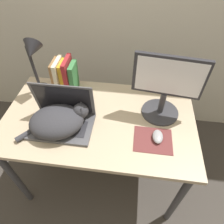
{
  "coord_description": "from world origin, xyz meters",
  "views": [
    {
      "loc": [
        0.19,
        -0.46,
        1.67
      ],
      "look_at": [
        0.09,
        0.31,
        0.84
      ],
      "focal_mm": 32.0,
      "sensor_mm": 36.0,
      "label": 1
    }
  ],
  "objects_px": {
    "laptop": "(62,118)",
    "desk_lamp": "(33,59)",
    "cat": "(58,121)",
    "external_monitor": "(166,87)",
    "computer_mouse": "(158,136)",
    "book_row": "(65,76)"
  },
  "relations": [
    {
      "from": "laptop",
      "to": "desk_lamp",
      "type": "bearing_deg",
      "value": 130.78
    },
    {
      "from": "laptop",
      "to": "cat",
      "type": "bearing_deg",
      "value": -103.07
    },
    {
      "from": "desk_lamp",
      "to": "laptop",
      "type": "bearing_deg",
      "value": -49.22
    },
    {
      "from": "laptop",
      "to": "desk_lamp",
      "type": "distance_m",
      "value": 0.4
    },
    {
      "from": "external_monitor",
      "to": "computer_mouse",
      "type": "height_order",
      "value": "external_monitor"
    },
    {
      "from": "book_row",
      "to": "desk_lamp",
      "type": "bearing_deg",
      "value": -155.63
    },
    {
      "from": "computer_mouse",
      "to": "external_monitor",
      "type": "bearing_deg",
      "value": 84.52
    },
    {
      "from": "computer_mouse",
      "to": "book_row",
      "type": "distance_m",
      "value": 0.73
    },
    {
      "from": "computer_mouse",
      "to": "cat",
      "type": "bearing_deg",
      "value": -179.96
    },
    {
      "from": "cat",
      "to": "book_row",
      "type": "bearing_deg",
      "value": 99.7
    },
    {
      "from": "laptop",
      "to": "external_monitor",
      "type": "xyz_separation_m",
      "value": [
        0.58,
        0.17,
        0.17
      ]
    },
    {
      "from": "laptop",
      "to": "desk_lamp",
      "type": "relative_size",
      "value": 0.89
    },
    {
      "from": "computer_mouse",
      "to": "desk_lamp",
      "type": "relative_size",
      "value": 0.23
    },
    {
      "from": "cat",
      "to": "external_monitor",
      "type": "bearing_deg",
      "value": 19.34
    },
    {
      "from": "cat",
      "to": "desk_lamp",
      "type": "height_order",
      "value": "desk_lamp"
    },
    {
      "from": "external_monitor",
      "to": "book_row",
      "type": "distance_m",
      "value": 0.68
    },
    {
      "from": "external_monitor",
      "to": "desk_lamp",
      "type": "bearing_deg",
      "value": 173.92
    },
    {
      "from": "cat",
      "to": "computer_mouse",
      "type": "xyz_separation_m",
      "value": [
        0.57,
        0.0,
        -0.05
      ]
    },
    {
      "from": "laptop",
      "to": "computer_mouse",
      "type": "height_order",
      "value": "laptop"
    },
    {
      "from": "computer_mouse",
      "to": "desk_lamp",
      "type": "xyz_separation_m",
      "value": [
        -0.78,
        0.29,
        0.25
      ]
    },
    {
      "from": "computer_mouse",
      "to": "desk_lamp",
      "type": "distance_m",
      "value": 0.87
    },
    {
      "from": "laptop",
      "to": "external_monitor",
      "type": "height_order",
      "value": "external_monitor"
    }
  ]
}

